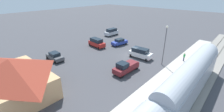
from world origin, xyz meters
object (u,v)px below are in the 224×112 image
(station_building, at_px, (13,77))
(suv_white, at_px, (140,53))
(sedan_blue, at_px, (119,42))
(light_pole_near_platform, at_px, (165,41))
(suv_silver, at_px, (111,32))
(pedestrian_on_platform, at_px, (184,56))
(sedan_charcoal, at_px, (55,56))
(pickup_maroon, at_px, (126,67))
(suv_red, at_px, (97,43))

(station_building, relative_size, suv_white, 2.41)
(sedan_blue, xyz_separation_m, light_pole_near_platform, (-13.91, 3.66, 4.03))
(suv_silver, bearing_deg, station_building, 108.73)
(pedestrian_on_platform, bearing_deg, sedan_blue, 1.37)
(suv_white, bearing_deg, pedestrian_on_platform, -152.88)
(sedan_charcoal, bearing_deg, suv_white, -134.39)
(pickup_maroon, bearing_deg, light_pole_near_platform, -116.48)
(suv_white, bearing_deg, light_pole_near_platform, 179.62)
(station_building, height_order, suv_red, station_building)
(suv_white, xyz_separation_m, sedan_charcoal, (12.80, 13.07, -0.27))
(station_building, bearing_deg, light_pole_near_platform, -116.34)
(sedan_charcoal, bearing_deg, pedestrian_on_platform, -140.38)
(pedestrian_on_platform, height_order, sedan_blue, pedestrian_on_platform)
(station_building, distance_m, sedan_blue, 26.49)
(pedestrian_on_platform, xyz_separation_m, suv_silver, (24.86, -5.44, -0.13))
(suv_white, relative_size, suv_red, 0.99)
(pedestrian_on_platform, height_order, suv_silver, suv_silver)
(suv_red, distance_m, pickup_maroon, 15.08)
(sedan_blue, bearing_deg, suv_red, 54.53)
(pedestrian_on_platform, height_order, suv_red, suv_red)
(station_building, xyz_separation_m, suv_silver, (10.89, -32.12, -1.71))
(station_building, relative_size, light_pole_near_platform, 1.54)
(suv_white, bearing_deg, suv_silver, -29.10)
(sedan_blue, relative_size, sedan_charcoal, 1.05)
(station_building, height_order, sedan_blue, station_building)
(sedan_charcoal, xyz_separation_m, light_pole_near_platform, (-17.89, -13.04, 4.03))
(suv_silver, relative_size, suv_white, 0.99)
(station_building, xyz_separation_m, pickup_maroon, (-7.61, -15.41, -1.83))
(sedan_blue, bearing_deg, pedestrian_on_platform, -178.63)
(light_pole_near_platform, bearing_deg, pedestrian_on_platform, -124.29)
(sedan_charcoal, relative_size, light_pole_near_platform, 0.58)
(suv_silver, bearing_deg, suv_white, 150.90)
(sedan_blue, relative_size, suv_white, 0.95)
(sedan_blue, distance_m, light_pole_near_platform, 14.94)
(station_building, xyz_separation_m, suv_white, (-6.11, -22.65, -1.71))
(sedan_charcoal, relative_size, suv_red, 0.90)
(suv_red, bearing_deg, pickup_maroon, 157.25)
(station_building, bearing_deg, suv_white, -105.09)
(suv_silver, distance_m, light_pole_near_platform, 24.34)
(pedestrian_on_platform, xyz_separation_m, sedan_blue, (16.68, 0.40, -0.40))
(station_building, relative_size, sedan_blue, 2.54)
(suv_red, bearing_deg, pedestrian_on_platform, -164.99)
(station_building, bearing_deg, suv_silver, -71.27)
(pickup_maroon, bearing_deg, suv_white, -78.31)
(station_building, height_order, suv_white, station_building)
(light_pole_near_platform, bearing_deg, station_building, 63.66)
(station_building, bearing_deg, sedan_charcoal, -55.09)
(suv_silver, distance_m, sedan_blue, 10.05)
(station_building, distance_m, pedestrian_on_platform, 30.15)
(station_building, xyz_separation_m, light_pole_near_platform, (-11.20, -22.62, 2.05))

